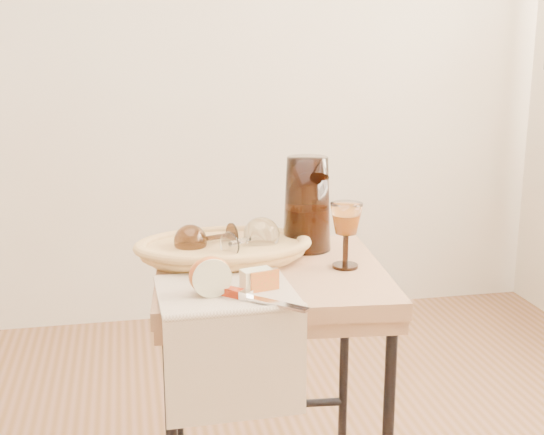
{
  "coord_description": "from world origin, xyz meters",
  "views": [
    {
      "loc": [
        0.09,
        -1.05,
        1.13
      ],
      "look_at": [
        0.39,
        0.43,
        0.76
      ],
      "focal_mm": 47.94,
      "sensor_mm": 36.0,
      "label": 1
    }
  ],
  "objects": [
    {
      "name": "apple_wedge",
      "position": [
        0.34,
        0.3,
        0.66
      ],
      "size": [
        0.07,
        0.05,
        0.04
      ],
      "primitive_type": "cube",
      "rotation": [
        0.0,
        0.0,
        0.25
      ],
      "color": "beige",
      "rests_on": "tea_towel"
    },
    {
      "name": "tea_towel",
      "position": [
        0.27,
        0.31,
        0.64
      ],
      "size": [
        0.28,
        0.25,
        0.01
      ],
      "primitive_type": "cube",
      "rotation": [
        0.0,
        0.0,
        0.02
      ],
      "color": "beige",
      "rests_on": "side_table"
    },
    {
      "name": "pitcher",
      "position": [
        0.51,
        0.58,
        0.75
      ],
      "size": [
        0.24,
        0.28,
        0.26
      ],
      "primitive_type": null,
      "rotation": [
        0.0,
        0.0,
        -0.4
      ],
      "color": "black",
      "rests_on": "side_table"
    },
    {
      "name": "wine_goblet",
      "position": [
        0.56,
        0.42,
        0.71
      ],
      "size": [
        0.08,
        0.08,
        0.15
      ],
      "primitive_type": null,
      "rotation": [
        0.0,
        0.0,
        -0.11
      ],
      "color": "white",
      "rests_on": "side_table"
    },
    {
      "name": "side_table",
      "position": [
        0.39,
        0.45,
        0.32
      ],
      "size": [
        0.54,
        0.54,
        0.64
      ],
      "primitive_type": null,
      "rotation": [
        0.0,
        0.0,
        -0.09
      ],
      "color": "brown",
      "rests_on": "floor"
    },
    {
      "name": "goblet_lying_a",
      "position": [
        0.27,
        0.54,
        0.68
      ],
      "size": [
        0.14,
        0.11,
        0.08
      ],
      "primitive_type": null,
      "rotation": [
        0.0,
        0.0,
        3.46
      ],
      "color": "#4D321E",
      "rests_on": "bread_basket"
    },
    {
      "name": "apple_half",
      "position": [
        0.24,
        0.29,
        0.68
      ],
      "size": [
        0.09,
        0.05,
        0.08
      ],
      "primitive_type": "ellipsoid",
      "rotation": [
        0.0,
        0.0,
        0.11
      ],
      "color": "red",
      "rests_on": "tea_towel"
    },
    {
      "name": "table_knife",
      "position": [
        0.31,
        0.24,
        0.65
      ],
      "size": [
        0.18,
        0.18,
        0.02
      ],
      "primitive_type": null,
      "rotation": [
        0.0,
        0.0,
        -0.77
      ],
      "color": "silver",
      "rests_on": "tea_towel"
    },
    {
      "name": "bread_basket",
      "position": [
        0.3,
        0.53,
        0.66
      ],
      "size": [
        0.36,
        0.25,
        0.04
      ],
      "primitive_type": null,
      "rotation": [
        0.0,
        0.0,
        -0.0
      ],
      "color": "#AF7A41",
      "rests_on": "side_table"
    },
    {
      "name": "goblet_lying_b",
      "position": [
        0.35,
        0.5,
        0.69
      ],
      "size": [
        0.16,
        0.15,
        0.08
      ],
      "primitive_type": null,
      "rotation": [
        0.0,
        0.0,
        0.65
      ],
      "color": "white",
      "rests_on": "bread_basket"
    }
  ]
}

